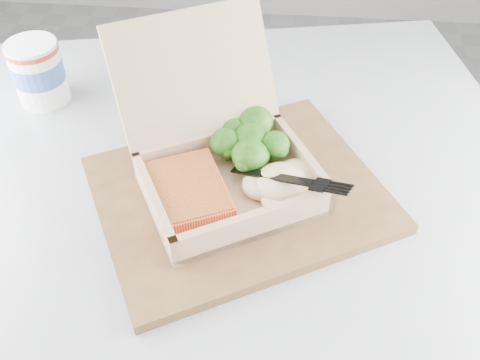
# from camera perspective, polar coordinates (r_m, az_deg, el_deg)

# --- Properties ---
(cafe_table) EXTENTS (1.04, 1.04, 0.76)m
(cafe_table) POSITION_cam_1_polar(r_m,az_deg,el_deg) (0.85, -1.01, -11.24)
(cafe_table) COLOR black
(cafe_table) RESTS_ON floor
(serving_tray) EXTENTS (0.45, 0.42, 0.02)m
(serving_tray) POSITION_cam_1_polar(r_m,az_deg,el_deg) (0.70, -0.12, -1.50)
(serving_tray) COLOR brown
(serving_tray) RESTS_ON cafe_table
(takeout_container) EXTENTS (0.30, 0.32, 0.18)m
(takeout_container) POSITION_cam_1_polar(r_m,az_deg,el_deg) (0.68, -2.28, 3.33)
(takeout_container) COLOR tan
(takeout_container) RESTS_ON serving_tray
(salmon_fillet) EXTENTS (0.13, 0.14, 0.02)m
(salmon_fillet) POSITION_cam_1_polar(r_m,az_deg,el_deg) (0.66, -5.62, -1.33)
(salmon_fillet) COLOR orange
(salmon_fillet) RESTS_ON takeout_container
(broccoli_pile) EXTENTS (0.12, 0.12, 0.04)m
(broccoli_pile) POSITION_cam_1_polar(r_m,az_deg,el_deg) (0.71, 1.15, 3.88)
(broccoli_pile) COLOR #3D7E1C
(broccoli_pile) RESTS_ON takeout_container
(mashed_potatoes) EXTENTS (0.11, 0.09, 0.04)m
(mashed_potatoes) POSITION_cam_1_polar(r_m,az_deg,el_deg) (0.66, 4.42, -0.26)
(mashed_potatoes) COLOR #CCB684
(mashed_potatoes) RESTS_ON takeout_container
(plastic_fork) EXTENTS (0.15, 0.09, 0.04)m
(plastic_fork) POSITION_cam_1_polar(r_m,az_deg,el_deg) (0.66, 1.73, 1.16)
(plastic_fork) COLOR black
(plastic_fork) RESTS_ON mashed_potatoes
(paper_cup) EXTENTS (0.08, 0.08, 0.10)m
(paper_cup) POSITION_cam_1_polar(r_m,az_deg,el_deg) (0.89, -20.76, 10.85)
(paper_cup) COLOR white
(paper_cup) RESTS_ON cafe_table
(receipt) EXTENTS (0.10, 0.15, 0.00)m
(receipt) POSITION_cam_1_polar(r_m,az_deg,el_deg) (0.84, -1.71, 7.55)
(receipt) COLOR silver
(receipt) RESTS_ON cafe_table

